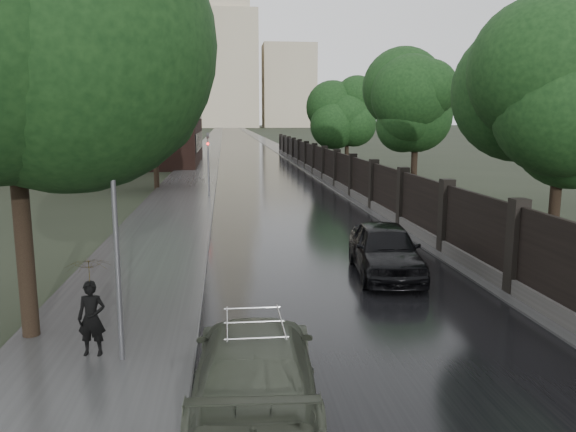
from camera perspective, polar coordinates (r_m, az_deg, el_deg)
The scene contains 17 objects.
ground at distance 10.92m, azimuth 12.52°, elevation -16.67°, with size 800.00×800.00×0.00m, color black.
road at distance 199.29m, azimuth -5.55°, elevation 8.45°, with size 8.00×420.00×0.02m, color black.
sidewalk_left at distance 199.28m, azimuth -7.29°, elevation 8.43°, with size 4.00×420.00×0.16m, color #2D2D2D.
verge_right at distance 199.46m, azimuth -3.95°, elevation 8.48°, with size 3.00×420.00×0.08m, color #2D2D2D.
fence_right at distance 42.15m, azimuth 4.43°, elevation 4.64°, with size 0.45×75.72×2.70m.
tree_left_near at distance 13.03m, azimuth -26.64°, elevation 15.84°, with size 5.44×5.44×9.16m.
tree_left_far at distance 39.49m, azimuth -13.47°, elevation 10.20°, with size 4.25×4.25×7.39m.
tree_right_a at distance 20.33m, azimuth 26.08°, elevation 9.21°, with size 4.08×4.08×7.01m.
tree_right_b at distance 33.03m, azimuth 12.87°, elevation 9.83°, with size 4.08×4.08×7.01m.
tree_right_c at distance 50.38m, azimuth 6.05°, elevation 9.95°, with size 4.08×4.08×7.01m.
lamp_post at distance 11.12m, azimuth -17.10°, elevation -1.79°, with size 0.25×0.12×5.11m.
traffic_light at distance 34.30m, azimuth -8.10°, elevation 5.70°, with size 0.16×0.32×4.00m.
brick_building at distance 63.16m, azimuth -20.49°, elevation 13.96°, with size 24.00×18.00×20.00m, color black.
stalinist_tower at distance 311.04m, azimuth -6.03°, elevation 16.02°, with size 92.00×30.00×159.00m.
volga_sedan at distance 9.77m, azimuth -3.40°, elevation -15.00°, with size 2.05×5.04×1.46m, color #3E4336.
car_right_near at distance 17.76m, azimuth 9.83°, elevation -3.34°, with size 1.93×4.81×1.64m, color black.
pedestrian_umbrella at distance 11.74m, azimuth -19.55°, elevation -5.99°, with size 0.97×0.98×2.38m.
Camera 1 is at (-3.32, -9.21, 4.84)m, focal length 35.00 mm.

